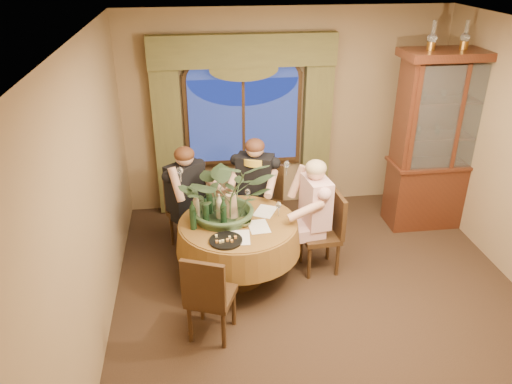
{
  "coord_description": "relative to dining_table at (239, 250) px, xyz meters",
  "views": [
    {
      "loc": [
        -1.3,
        -4.13,
        3.49
      ],
      "look_at": [
        -0.66,
        0.64,
        1.1
      ],
      "focal_mm": 35.0,
      "sensor_mm": 36.0,
      "label": 1
    }
  ],
  "objects": [
    {
      "name": "floor",
      "position": [
        0.86,
        -0.64,
        -0.38
      ],
      "size": [
        5.0,
        5.0,
        0.0
      ],
      "primitive_type": "plane",
      "color": "black",
      "rests_on": "ground"
    },
    {
      "name": "wall_back",
      "position": [
        0.86,
        1.86,
        1.02
      ],
      "size": [
        4.5,
        0.0,
        4.5
      ],
      "primitive_type": "plane",
      "rotation": [
        1.57,
        0.0,
        0.0
      ],
      "color": "olive",
      "rests_on": "ground"
    },
    {
      "name": "ceiling",
      "position": [
        0.86,
        -0.64,
        2.42
      ],
      "size": [
        5.0,
        5.0,
        0.0
      ],
      "primitive_type": "plane",
      "rotation": [
        3.14,
        0.0,
        0.0
      ],
      "color": "white",
      "rests_on": "wall_back"
    },
    {
      "name": "window",
      "position": [
        0.26,
        1.79,
        0.92
      ],
      "size": [
        1.62,
        0.1,
        1.32
      ],
      "primitive_type": null,
      "color": "navy",
      "rests_on": "wall_back"
    },
    {
      "name": "arched_transom",
      "position": [
        0.26,
        1.79,
        1.71
      ],
      "size": [
        1.6,
        0.06,
        0.44
      ],
      "primitive_type": null,
      "color": "navy",
      "rests_on": "wall_back"
    },
    {
      "name": "drapery_left",
      "position": [
        -0.77,
        1.74,
        0.8
      ],
      "size": [
        0.38,
        0.14,
        2.32
      ],
      "primitive_type": "cube",
      "color": "#4C4B27",
      "rests_on": "floor"
    },
    {
      "name": "drapery_right",
      "position": [
        1.29,
        1.74,
        0.8
      ],
      "size": [
        0.38,
        0.14,
        2.32
      ],
      "primitive_type": "cube",
      "color": "#4C4B27",
      "rests_on": "floor"
    },
    {
      "name": "swag_valance",
      "position": [
        0.26,
        1.71,
        1.9
      ],
      "size": [
        2.45,
        0.16,
        0.42
      ],
      "primitive_type": null,
      "color": "#4C4B27",
      "rests_on": "wall_back"
    },
    {
      "name": "dining_table",
      "position": [
        0.0,
        0.0,
        0.0
      ],
      "size": [
        1.44,
        1.44,
        0.75
      ],
      "primitive_type": "cylinder",
      "rotation": [
        0.0,
        0.0,
        0.03
      ],
      "color": "brown",
      "rests_on": "floor"
    },
    {
      "name": "china_cabinet",
      "position": [
        2.83,
        0.96,
        0.81
      ],
      "size": [
        1.46,
        0.57,
        2.37
      ],
      "primitive_type": "cube",
      "color": "#381A11",
      "rests_on": "floor"
    },
    {
      "name": "oil_lamp_left",
      "position": [
        2.42,
        0.96,
        2.16
      ],
      "size": [
        0.11,
        0.11,
        0.34
      ],
      "primitive_type": null,
      "color": "#A5722D",
      "rests_on": "china_cabinet"
    },
    {
      "name": "oil_lamp_center",
      "position": [
        2.83,
        0.96,
        2.16
      ],
      "size": [
        0.11,
        0.11,
        0.34
      ],
      "primitive_type": null,
      "color": "#A5722D",
      "rests_on": "china_cabinet"
    },
    {
      "name": "oil_lamp_right",
      "position": [
        3.25,
        0.96,
        2.16
      ],
      "size": [
        0.11,
        0.11,
        0.34
      ],
      "primitive_type": null,
      "color": "#A5722D",
      "rests_on": "china_cabinet"
    },
    {
      "name": "chair_right",
      "position": [
        0.96,
        0.06,
        0.1
      ],
      "size": [
        0.44,
        0.44,
        0.96
      ],
      "primitive_type": "cube",
      "rotation": [
        0.0,
        0.0,
        -4.65
      ],
      "color": "black",
      "rests_on": "floor"
    },
    {
      "name": "chair_back_right",
      "position": [
        0.41,
        0.88,
        0.1
      ],
      "size": [
        0.56,
        0.56,
        0.96
      ],
      "primitive_type": "cube",
      "rotation": [
        0.0,
        0.0,
        -3.58
      ],
      "color": "black",
      "rests_on": "floor"
    },
    {
      "name": "chair_back",
      "position": [
        -0.54,
        0.79,
        0.1
      ],
      "size": [
        0.58,
        0.58,
        0.96
      ],
      "primitive_type": "cube",
      "rotation": [
        0.0,
        0.0,
        -2.54
      ],
      "color": "black",
      "rests_on": "floor"
    },
    {
      "name": "chair_front_left",
      "position": [
        -0.35,
        -0.89,
        0.1
      ],
      "size": [
        0.55,
        0.55,
        0.96
      ],
      "primitive_type": "cube",
      "rotation": [
        0.0,
        0.0,
        -0.38
      ],
      "color": "black",
      "rests_on": "floor"
    },
    {
      "name": "person_pink",
      "position": [
        0.9,
        0.12,
        0.32
      ],
      "size": [
        0.52,
        0.55,
        1.39
      ],
      "primitive_type": null,
      "rotation": [
        0.0,
        0.0,
        -4.58
      ],
      "color": "#D1A2A2",
      "rests_on": "floor"
    },
    {
      "name": "person_back",
      "position": [
        -0.57,
        0.68,
        0.33
      ],
      "size": [
        0.68,
        0.68,
        1.4
      ],
      "primitive_type": null,
      "rotation": [
        0.0,
        0.0,
        -2.45
      ],
      "color": "black",
      "rests_on": "floor"
    },
    {
      "name": "person_scarf",
      "position": [
        0.3,
        0.82,
        0.33
      ],
      "size": [
        0.63,
        0.61,
        1.41
      ],
      "primitive_type": null,
      "rotation": [
        0.0,
        0.0,
        -3.49
      ],
      "color": "black",
      "rests_on": "floor"
    },
    {
      "name": "stoneware_vase",
      "position": [
        -0.07,
        0.09,
        0.52
      ],
      "size": [
        0.16,
        0.16,
        0.29
      ],
      "primitive_type": null,
      "color": "#9D8163",
      "rests_on": "dining_table"
    },
    {
      "name": "centerpiece_plant",
      "position": [
        -0.11,
        0.12,
        1.03
      ],
      "size": [
        1.04,
        1.16,
        0.9
      ],
      "primitive_type": "imported",
      "color": "#354F30",
      "rests_on": "dining_table"
    },
    {
      "name": "olive_bowl",
      "position": [
        0.05,
        -0.08,
        0.4
      ],
      "size": [
        0.17,
        0.17,
        0.05
      ],
      "primitive_type": "imported",
      "color": "#50552D",
      "rests_on": "dining_table"
    },
    {
      "name": "cheese_platter",
      "position": [
        -0.17,
        -0.4,
        0.39
      ],
      "size": [
        0.34,
        0.34,
        0.02
      ],
      "primitive_type": "cylinder",
      "color": "black",
      "rests_on": "dining_table"
    },
    {
      "name": "wine_bottle_0",
      "position": [
        -0.3,
        0.19,
        0.54
      ],
      "size": [
        0.07,
        0.07,
        0.33
      ],
      "primitive_type": "cylinder",
      "color": "black",
      "rests_on": "dining_table"
    },
    {
      "name": "wine_bottle_1",
      "position": [
        -0.45,
        0.1,
        0.54
      ],
      "size": [
        0.07,
        0.07,
        0.33
      ],
      "primitive_type": "cylinder",
      "color": "tan",
      "rests_on": "dining_table"
    },
    {
      "name": "wine_bottle_2",
      "position": [
        -0.35,
        -0.05,
        0.54
      ],
      "size": [
        0.07,
        0.07,
        0.33
      ],
      "primitive_type": "cylinder",
      "color": "black",
      "rests_on": "dining_table"
    },
    {
      "name": "wine_bottle_3",
      "position": [
        -0.2,
        0.04,
        0.54
      ],
      "size": [
        0.07,
        0.07,
        0.33
      ],
      "primitive_type": "cylinder",
      "color": "tan",
      "rests_on": "dining_table"
    },
    {
      "name": "wine_bottle_4",
      "position": [
        -0.49,
        -0.09,
        0.54
      ],
      "size": [
        0.07,
        0.07,
        0.33
      ],
      "primitive_type": "cylinder",
      "color": "black",
      "rests_on": "dining_table"
    },
    {
      "name": "wine_bottle_5",
      "position": [
        -0.16,
        -0.07,
        0.54
      ],
      "size": [
        0.07,
        0.07,
        0.33
      ],
      "primitive_type": "cylinder",
      "color": "black",
      "rests_on": "dining_table"
    },
    {
      "name": "tasting_paper_0",
      "position": [
        0.21,
        -0.15,
        0.38
      ],
      "size": [
        0.23,
        0.32,
        0.0
      ],
      "primitive_type": "cube",
      "rotation": [
        0.0,
        0.0,
        0.08
      ],
      "color": "white",
      "rests_on": "dining_table"
    },
    {
      "name": "tasting_paper_1",
      "position": [
        0.33,
        0.18,
        0.38
      ],
      "size": [
        0.32,
        0.36,
        0.0
      ],
      "primitive_type": "cube",
      "rotation": [
        0.0,
        0.0,
        -0.48
      ],
      "color": "white",
      "rests_on": "dining_table"
    },
    {
      "name": "tasting_paper_2",
      "position": [
        -0.02,
        -0.34,
        0.38
      ],
      "size": [
        0.23,
        0.32,
        0.0
      ],
      "primitive_type": "cube",
      "rotation": [
        0.0,
        0.0,
        -0.08
      ],
      "color": "white",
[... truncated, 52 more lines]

